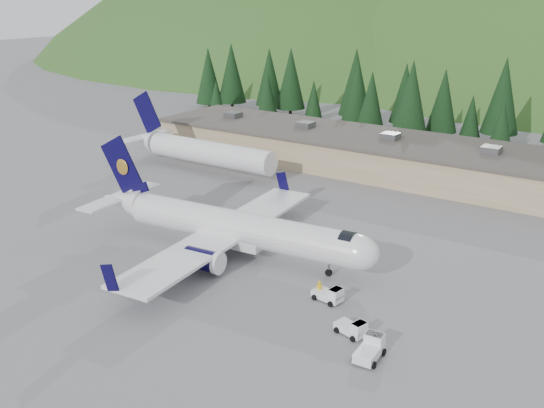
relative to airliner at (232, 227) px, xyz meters
The scene contains 9 objects.
ground 3.15m from the airliner, ahead, with size 600.00×600.00×0.00m, color slate.
airliner is the anchor object (origin of this frame).
second_airliner 32.58m from the airliner, 137.30° to the left, with size 27.50×11.00×10.05m.
baggage_tug_a 14.30m from the airliner, 14.15° to the right, with size 2.92×2.01×1.46m.
baggage_tug_b 19.60m from the airliner, 22.35° to the right, with size 2.88×2.11×1.40m.
baggage_tug_c 22.65m from the airliner, 24.64° to the right, with size 1.97×3.09×1.61m.
terminal_building 38.31m from the airliner, 96.04° to the left, with size 71.00×17.00×6.10m.
ramp_worker 13.13m from the airliner, 14.94° to the right, with size 0.61×0.40×1.68m, color yellow.
tree_line 63.15m from the airliner, 93.32° to the left, with size 112.04×17.10×14.50m.
Camera 1 is at (35.51, -46.47, 26.20)m, focal length 40.00 mm.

